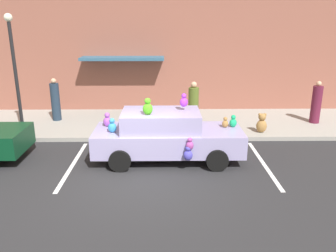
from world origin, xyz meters
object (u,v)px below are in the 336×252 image
Objects in this scene: teddy_bear_on_sidewalk at (262,123)px; pedestrian_by_lamp at (55,101)px; street_lamp_post at (14,64)px; pedestrian_near_shopfront at (193,108)px; pedestrian_walking_past at (316,104)px; plush_covered_car at (166,135)px.

pedestrian_by_lamp is (-8.08, 1.75, 0.46)m from teddy_bear_on_sidewalk.
street_lamp_post reaches higher than pedestrian_near_shopfront.
pedestrian_near_shopfront reaches higher than teddy_bear_on_sidewalk.
pedestrian_near_shopfront is 5.72m from pedestrian_by_lamp.
pedestrian_walking_past is (5.01, 0.80, -0.07)m from pedestrian_near_shopfront.
pedestrian_by_lamp reaches higher than pedestrian_walking_past.
pedestrian_near_shopfront is at bearing -170.95° from pedestrian_walking_past.
teddy_bear_on_sidewalk is at bearing -12.26° from pedestrian_by_lamp.
pedestrian_near_shopfront is (6.28, 0.48, -1.71)m from street_lamp_post.
street_lamp_post reaches higher than pedestrian_walking_past.
street_lamp_post is 2.42× the size of pedestrian_by_lamp.
plush_covered_car reaches higher than teddy_bear_on_sidewalk.
plush_covered_car reaches higher than pedestrian_near_shopfront.
street_lamp_post is at bearing -175.63° from pedestrian_near_shopfront.
pedestrian_by_lamp is (-4.53, 3.92, 0.16)m from plush_covered_car.
pedestrian_walking_past is at bearing 9.05° from pedestrian_near_shopfront.
pedestrian_near_shopfront is 1.05× the size of pedestrian_by_lamp.
teddy_bear_on_sidewalk is at bearing 31.40° from plush_covered_car.
plush_covered_car is 2.81m from pedestrian_near_shopfront.
plush_covered_car is 1.06× the size of street_lamp_post.
plush_covered_car reaches higher than pedestrian_by_lamp.
plush_covered_car is at bearing -150.65° from pedestrian_walking_past.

